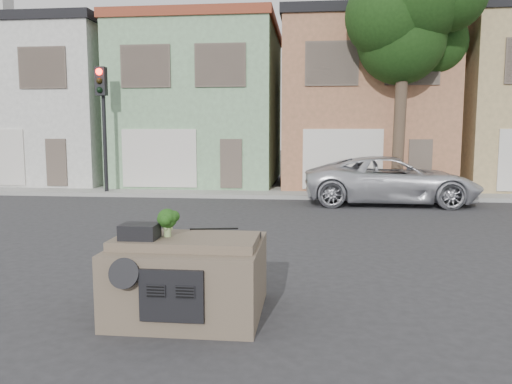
# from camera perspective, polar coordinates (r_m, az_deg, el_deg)

# --- Properties ---
(ground_plane) EXTENTS (120.00, 120.00, 0.00)m
(ground_plane) POSITION_cam_1_polar(r_m,az_deg,el_deg) (10.10, -3.48, -7.64)
(ground_plane) COLOR #303033
(ground_plane) RESTS_ON ground
(sidewalk) EXTENTS (40.00, 3.00, 0.15)m
(sidewalk) POSITION_cam_1_polar(r_m,az_deg,el_deg) (20.36, 1.46, -0.06)
(sidewalk) COLOR gray
(sidewalk) RESTS_ON ground
(townhouse_white) EXTENTS (7.20, 8.20, 7.55)m
(townhouse_white) POSITION_cam_1_polar(r_m,az_deg,el_deg) (27.28, -21.76, 9.00)
(townhouse_white) COLOR silver
(townhouse_white) RESTS_ON ground
(townhouse_mint) EXTENTS (7.20, 8.20, 7.55)m
(townhouse_mint) POSITION_cam_1_polar(r_m,az_deg,el_deg) (24.71, -5.97, 9.72)
(townhouse_mint) COLOR #7FAA7E
(townhouse_mint) RESTS_ON ground
(townhouse_tan) EXTENTS (7.20, 8.20, 7.55)m
(townhouse_tan) POSITION_cam_1_polar(r_m,az_deg,el_deg) (24.29, 11.87, 9.66)
(townhouse_tan) COLOR #A46B4B
(townhouse_tan) RESTS_ON ground
(silver_pickup) EXTENTS (6.05, 2.81, 1.68)m
(silver_pickup) POSITION_cam_1_polar(r_m,az_deg,el_deg) (18.32, 15.09, -1.31)
(silver_pickup) COLOR silver
(silver_pickup) RESTS_ON ground
(traffic_signal) EXTENTS (0.40, 0.40, 5.10)m
(traffic_signal) POSITION_cam_1_polar(r_m,az_deg,el_deg) (20.80, -17.03, 6.63)
(traffic_signal) COLOR black
(traffic_signal) RESTS_ON ground
(tree_near) EXTENTS (4.40, 4.00, 8.50)m
(tree_near) POSITION_cam_1_polar(r_m,az_deg,el_deg) (19.80, 16.21, 11.59)
(tree_near) COLOR #173510
(tree_near) RESTS_ON ground
(car_dashboard) EXTENTS (2.00, 1.80, 1.12)m
(car_dashboard) POSITION_cam_1_polar(r_m,az_deg,el_deg) (7.12, -7.59, -9.24)
(car_dashboard) COLOR brown
(car_dashboard) RESTS_ON ground
(instrument_hump) EXTENTS (0.48, 0.38, 0.20)m
(instrument_hump) POSITION_cam_1_polar(r_m,az_deg,el_deg) (6.80, -13.15, -4.41)
(instrument_hump) COLOR black
(instrument_hump) RESTS_ON car_dashboard
(wiper_arm) EXTENTS (0.69, 0.15, 0.02)m
(wiper_arm) POSITION_cam_1_polar(r_m,az_deg,el_deg) (7.29, -4.81, -4.21)
(wiper_arm) COLOR black
(wiper_arm) RESTS_ON car_dashboard
(broccoli) EXTENTS (0.45, 0.45, 0.39)m
(broccoli) POSITION_cam_1_polar(r_m,az_deg,el_deg) (6.85, -10.11, -3.44)
(broccoli) COLOR #183A10
(broccoli) RESTS_ON car_dashboard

